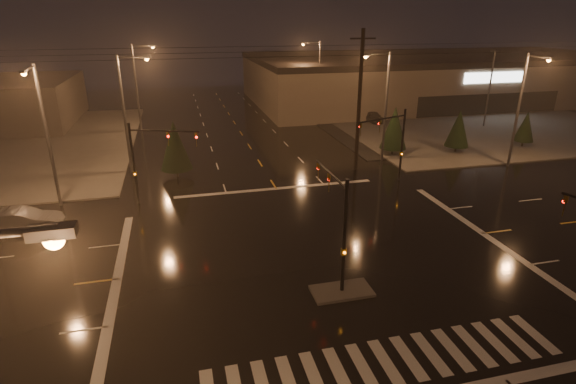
# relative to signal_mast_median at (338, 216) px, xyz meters

# --- Properties ---
(ground) EXTENTS (140.00, 140.00, 0.00)m
(ground) POSITION_rel_signal_mast_median_xyz_m (-0.00, 3.07, -3.75)
(ground) COLOR black
(ground) RESTS_ON ground
(sidewalk_ne) EXTENTS (36.00, 36.00, 0.12)m
(sidewalk_ne) POSITION_rel_signal_mast_median_xyz_m (30.00, 33.07, -3.69)
(sidewalk_ne) COLOR #494741
(sidewalk_ne) RESTS_ON ground
(median_island) EXTENTS (3.00, 1.60, 0.15)m
(median_island) POSITION_rel_signal_mast_median_xyz_m (-0.00, -0.93, -3.68)
(median_island) COLOR #494741
(median_island) RESTS_ON ground
(crosswalk) EXTENTS (15.00, 2.60, 0.01)m
(crosswalk) POSITION_rel_signal_mast_median_xyz_m (-0.00, -5.93, -3.75)
(crosswalk) COLOR beige
(crosswalk) RESTS_ON ground
(stop_bar_far) EXTENTS (16.00, 0.50, 0.01)m
(stop_bar_far) POSITION_rel_signal_mast_median_xyz_m (-0.00, 14.07, -3.75)
(stop_bar_far) COLOR beige
(stop_bar_far) RESTS_ON ground
(parking_lot) EXTENTS (50.00, 24.00, 0.08)m
(parking_lot) POSITION_rel_signal_mast_median_xyz_m (35.00, 31.07, -3.71)
(parking_lot) COLOR black
(parking_lot) RESTS_ON ground
(retail_building) EXTENTS (60.20, 28.30, 7.20)m
(retail_building) POSITION_rel_signal_mast_median_xyz_m (35.00, 49.06, 0.09)
(retail_building) COLOR #6D5C4E
(retail_building) RESTS_ON ground
(signal_mast_median) EXTENTS (0.25, 4.59, 6.00)m
(signal_mast_median) POSITION_rel_signal_mast_median_xyz_m (0.00, 0.00, 0.00)
(signal_mast_median) COLOR black
(signal_mast_median) RESTS_ON ground
(signal_mast_ne) EXTENTS (4.84, 1.86, 6.00)m
(signal_mast_ne) POSITION_rel_signal_mast_median_xyz_m (9.50, 13.21, 0.04)
(signal_mast_ne) COLOR black
(signal_mast_ne) RESTS_ON ground
(signal_mast_nw) EXTENTS (4.84, 1.86, 6.00)m
(signal_mast_nw) POSITION_rel_signal_mast_median_xyz_m (-9.50, 13.21, 0.04)
(signal_mast_nw) COLOR black
(signal_mast_nw) RESTS_ON ground
(streetlight_1) EXTENTS (2.77, 0.32, 10.00)m
(streetlight_1) POSITION_rel_signal_mast_median_xyz_m (-11.18, 21.07, 2.05)
(streetlight_1) COLOR #38383A
(streetlight_1) RESTS_ON ground
(streetlight_2) EXTENTS (2.77, 0.32, 10.00)m
(streetlight_2) POSITION_rel_signal_mast_median_xyz_m (-11.18, 37.07, 2.05)
(streetlight_2) COLOR #38383A
(streetlight_2) RESTS_ON ground
(streetlight_3) EXTENTS (2.77, 0.32, 10.00)m
(streetlight_3) POSITION_rel_signal_mast_median_xyz_m (11.18, 19.07, 2.05)
(streetlight_3) COLOR #38383A
(streetlight_3) RESTS_ON ground
(streetlight_4) EXTENTS (2.77, 0.32, 10.00)m
(streetlight_4) POSITION_rel_signal_mast_median_xyz_m (11.18, 39.07, 2.05)
(streetlight_4) COLOR #38383A
(streetlight_4) RESTS_ON ground
(streetlight_5) EXTENTS (0.32, 2.77, 10.00)m
(streetlight_5) POSITION_rel_signal_mast_median_xyz_m (-16.00, 14.26, 2.05)
(streetlight_5) COLOR #38383A
(streetlight_5) RESTS_ON ground
(streetlight_6) EXTENTS (0.32, 2.77, 10.00)m
(streetlight_6) POSITION_rel_signal_mast_median_xyz_m (22.00, 14.26, 2.05)
(streetlight_6) COLOR #38383A
(streetlight_6) RESTS_ON ground
(utility_pole_1) EXTENTS (2.20, 0.32, 12.00)m
(utility_pole_1) POSITION_rel_signal_mast_median_xyz_m (8.00, 17.07, 2.38)
(utility_pole_1) COLOR black
(utility_pole_1) RESTS_ON ground
(conifer_0) EXTENTS (2.60, 2.60, 4.77)m
(conifer_0) POSITION_rel_signal_mast_median_xyz_m (13.31, 20.55, -1.02)
(conifer_0) COLOR black
(conifer_0) RESTS_ON ground
(conifer_1) EXTENTS (2.34, 2.34, 4.35)m
(conifer_1) POSITION_rel_signal_mast_median_xyz_m (19.87, 19.71, -1.23)
(conifer_1) COLOR black
(conifer_1) RESTS_ON ground
(conifer_2) EXTENTS (1.97, 1.97, 3.78)m
(conifer_2) POSITION_rel_signal_mast_median_xyz_m (27.86, 19.77, -1.51)
(conifer_2) COLOR black
(conifer_2) RESTS_ON ground
(conifer_3) EXTENTS (2.66, 2.66, 4.85)m
(conifer_3) POSITION_rel_signal_mast_median_xyz_m (-7.58, 19.00, -0.98)
(conifer_3) COLOR black
(conifer_3) RESTS_ON ground
(car_parked) EXTENTS (2.38, 4.52, 1.47)m
(car_parked) POSITION_rel_signal_mast_median_xyz_m (17.55, 34.86, -3.02)
(car_parked) COLOR black
(car_parked) RESTS_ON ground
(car_crossing) EXTENTS (4.81, 1.79, 1.57)m
(car_crossing) POSITION_rel_signal_mast_median_xyz_m (-17.32, 10.32, -2.97)
(car_crossing) COLOR #595B60
(car_crossing) RESTS_ON ground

